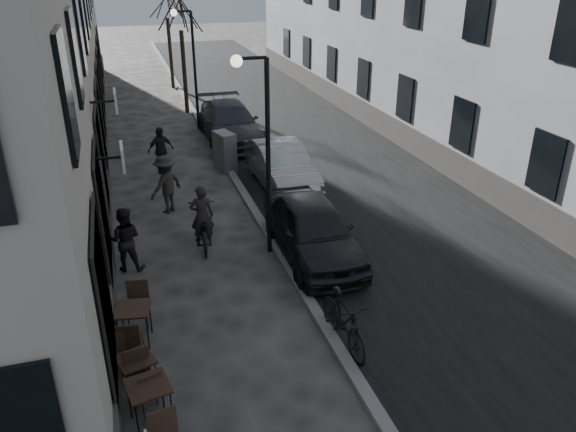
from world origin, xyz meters
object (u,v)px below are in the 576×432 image
bistro_set_a (150,400)px  pedestrian_mid (166,184)px  pedestrian_far (161,150)px  tree_far (166,3)px  car_mid (281,165)px  moped (343,321)px  bicycle (203,227)px  car_near (313,229)px  utility_cabinet (225,152)px  tree_near (180,13)px  streetlamp_far (190,57)px  pedestrian_near (125,239)px  streetlamp_near (261,136)px  bistro_set_b (137,372)px  bistro_set_c (134,322)px  car_far (230,123)px

bistro_set_a → pedestrian_mid: 8.65m
pedestrian_far → tree_far: bearing=59.0°
car_mid → moped: car_mid is taller
bicycle → bistro_set_a: bearing=79.2°
car_near → utility_cabinet: bearing=98.4°
utility_cabinet → pedestrian_far: (-2.21, 0.42, 0.13)m
tree_near → pedestrian_mid: size_ratio=3.19×
streetlamp_far → moped: bearing=-88.2°
streetlamp_far → pedestrian_near: streetlamp_far is taller
streetlamp_near → streetlamp_far: bearing=90.0°
streetlamp_far → pedestrian_near: size_ratio=3.08×
bicycle → bistro_set_b: bearing=75.2°
bistro_set_b → pedestrian_near: 4.55m
utility_cabinet → pedestrian_far: bearing=153.2°
streetlamp_near → bicycle: (-1.43, 0.86, -2.64)m
bicycle → moped: size_ratio=1.04×
tree_near → bistro_set_c: (-3.49, -17.91, -4.17)m
pedestrian_far → car_mid: 4.46m
streetlamp_far → utility_cabinet: size_ratio=3.62×
streetlamp_near → pedestrian_near: 4.15m
tree_far → car_near: size_ratio=1.28×
tree_near → streetlamp_near: bearing=-90.3°
streetlamp_far → bicycle: 11.53m
streetlamp_far → car_far: (1.17, -2.18, -2.39)m
bistro_set_a → pedestrian_mid: bearing=71.6°
utility_cabinet → car_mid: (1.52, -2.04, 0.01)m
tree_near → utility_cabinet: size_ratio=4.05×
car_mid → moped: 8.68m
bistro_set_b → pedestrian_far: bearing=65.4°
car_mid → tree_near: bearing=98.2°
pedestrian_far → moped: 11.32m
pedestrian_far → moped: (2.46, -11.04, -0.26)m
bistro_set_c → moped: moped is taller
streetlamp_near → moped: size_ratio=2.66×
streetlamp_far → car_far: streetlamp_far is taller
streetlamp_far → car_mid: size_ratio=1.17×
tree_near → utility_cabinet: 9.47m
utility_cabinet → car_far: (0.90, 3.42, 0.07)m
bistro_set_a → car_near: size_ratio=0.38×
streetlamp_near → moped: (0.52, -4.23, -2.58)m
pedestrian_near → moped: bearing=145.5°
streetlamp_near → pedestrian_near: streetlamp_near is taller
streetlamp_far → car_mid: 8.22m
car_mid → pedestrian_near: bearing=-142.0°
bistro_set_b → pedestrian_mid: (1.35, 7.72, 0.44)m
bicycle → car_mid: size_ratio=0.46×
bistro_set_a → bistro_set_b: 0.85m
pedestrian_near → bicycle: bearing=-146.8°
pedestrian_near → car_far: 10.71m
bistro_set_a → utility_cabinet: utility_cabinet is taller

